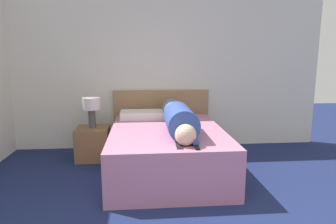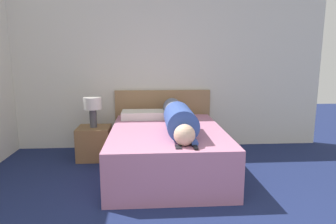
{
  "view_description": "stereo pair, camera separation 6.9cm",
  "coord_description": "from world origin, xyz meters",
  "px_view_note": "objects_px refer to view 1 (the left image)",
  "views": [
    {
      "loc": [
        -0.15,
        -0.98,
        1.48
      ],
      "look_at": [
        0.16,
        2.56,
        0.82
      ],
      "focal_mm": 32.0,
      "sensor_mm": 36.0,
      "label": 1
    },
    {
      "loc": [
        -0.08,
        -0.98,
        1.48
      ],
      "look_at": [
        0.16,
        2.56,
        0.82
      ],
      "focal_mm": 32.0,
      "sensor_mm": 36.0,
      "label": 2
    }
  ],
  "objects_px": {
    "cell_phone": "(180,147)",
    "bed": "(167,151)",
    "table_lamp": "(91,106)",
    "pillow_near_headboard": "(142,115)",
    "nightstand": "(93,143)",
    "person_lying": "(178,118)",
    "tv_remote": "(197,147)"
  },
  "relations": [
    {
      "from": "cell_phone",
      "to": "bed",
      "type": "bearing_deg",
      "value": 94.54
    },
    {
      "from": "table_lamp",
      "to": "cell_phone",
      "type": "relative_size",
      "value": 3.36
    },
    {
      "from": "cell_phone",
      "to": "pillow_near_headboard",
      "type": "bearing_deg",
      "value": 104.23
    },
    {
      "from": "nightstand",
      "to": "pillow_near_headboard",
      "type": "distance_m",
      "value": 0.82
    },
    {
      "from": "pillow_near_headboard",
      "to": "cell_phone",
      "type": "distance_m",
      "value": 1.53
    },
    {
      "from": "nightstand",
      "to": "cell_phone",
      "type": "distance_m",
      "value": 1.78
    },
    {
      "from": "table_lamp",
      "to": "person_lying",
      "type": "relative_size",
      "value": 0.25
    },
    {
      "from": "bed",
      "to": "person_lying",
      "type": "relative_size",
      "value": 1.1
    },
    {
      "from": "bed",
      "to": "pillow_near_headboard",
      "type": "bearing_deg",
      "value": 114.08
    },
    {
      "from": "bed",
      "to": "tv_remote",
      "type": "bearing_deg",
      "value": -74.17
    },
    {
      "from": "table_lamp",
      "to": "person_lying",
      "type": "bearing_deg",
      "value": -27.43
    },
    {
      "from": "pillow_near_headboard",
      "to": "cell_phone",
      "type": "height_order",
      "value": "pillow_near_headboard"
    },
    {
      "from": "bed",
      "to": "person_lying",
      "type": "xyz_separation_m",
      "value": [
        0.13,
        -0.02,
        0.44
      ]
    },
    {
      "from": "table_lamp",
      "to": "cell_phone",
      "type": "bearing_deg",
      "value": -51.26
    },
    {
      "from": "table_lamp",
      "to": "tv_remote",
      "type": "bearing_deg",
      "value": -47.92
    },
    {
      "from": "person_lying",
      "to": "tv_remote",
      "type": "bearing_deg",
      "value": -82.91
    },
    {
      "from": "person_lying",
      "to": "cell_phone",
      "type": "bearing_deg",
      "value": -95.36
    },
    {
      "from": "nightstand",
      "to": "table_lamp",
      "type": "xyz_separation_m",
      "value": [
        0.0,
        0.0,
        0.55
      ]
    },
    {
      "from": "table_lamp",
      "to": "pillow_near_headboard",
      "type": "height_order",
      "value": "table_lamp"
    },
    {
      "from": "cell_phone",
      "to": "person_lying",
      "type": "bearing_deg",
      "value": 84.64
    },
    {
      "from": "pillow_near_headboard",
      "to": "tv_remote",
      "type": "bearing_deg",
      "value": -70.25
    },
    {
      "from": "nightstand",
      "to": "person_lying",
      "type": "xyz_separation_m",
      "value": [
        1.16,
        -0.6,
        0.49
      ]
    },
    {
      "from": "person_lying",
      "to": "tv_remote",
      "type": "xyz_separation_m",
      "value": [
        0.1,
        -0.79,
        -0.14
      ]
    },
    {
      "from": "person_lying",
      "to": "pillow_near_headboard",
      "type": "distance_m",
      "value": 0.86
    },
    {
      "from": "bed",
      "to": "table_lamp",
      "type": "distance_m",
      "value": 1.28
    },
    {
      "from": "table_lamp",
      "to": "pillow_near_headboard",
      "type": "distance_m",
      "value": 0.74
    },
    {
      "from": "tv_remote",
      "to": "bed",
      "type": "bearing_deg",
      "value": 105.83
    },
    {
      "from": "nightstand",
      "to": "table_lamp",
      "type": "relative_size",
      "value": 1.09
    },
    {
      "from": "nightstand",
      "to": "person_lying",
      "type": "distance_m",
      "value": 1.4
    },
    {
      "from": "table_lamp",
      "to": "person_lying",
      "type": "xyz_separation_m",
      "value": [
        1.16,
        -0.6,
        -0.06
      ]
    },
    {
      "from": "nightstand",
      "to": "tv_remote",
      "type": "height_order",
      "value": "tv_remote"
    },
    {
      "from": "person_lying",
      "to": "pillow_near_headboard",
      "type": "bearing_deg",
      "value": 121.6
    }
  ]
}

